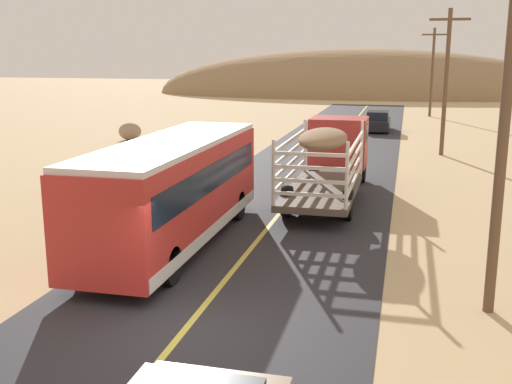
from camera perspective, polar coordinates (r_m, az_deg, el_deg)
name	(u,v)px	position (r m, az deg, el deg)	size (l,w,h in m)	color
ground_plane	(185,331)	(13.54, -6.60, -12.60)	(240.00, 240.00, 0.00)	tan
road_surface	(184,331)	(13.54, -6.60, -12.56)	(8.00, 120.00, 0.02)	#2D2D33
road_centre_line	(184,330)	(13.53, -6.60, -12.52)	(0.16, 117.60, 0.00)	#D8CC4C
livestock_truck	(333,150)	(26.26, 7.10, 3.89)	(2.53, 9.70, 3.02)	#B2332D
bus	(174,189)	(18.85, -7.56, 0.27)	(2.54, 10.00, 3.21)	red
car_far	(378,122)	(47.66, 11.14, 6.36)	(1.80, 4.40, 1.46)	black
power_pole_near	(504,125)	(14.31, 21.89, 5.76)	(2.20, 0.24, 7.95)	brown
power_pole_mid	(446,78)	(36.94, 17.10, 10.00)	(2.20, 0.24, 8.17)	brown
power_pole_far	(432,69)	(59.69, 15.93, 10.80)	(2.20, 0.24, 7.96)	brown
boulder_near_shoulder	(66,179)	(27.24, -17.11, 1.13)	(1.18, 1.52, 1.14)	#84705B
boulder_far_horizon	(130,131)	(42.79, -11.53, 5.49)	(1.53, 1.42, 1.17)	gray
distant_hill	(359,95)	(88.43, 9.46, 8.80)	(58.21, 21.61, 12.67)	#957553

